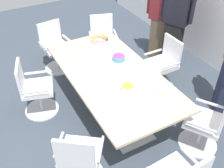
{
  "coord_description": "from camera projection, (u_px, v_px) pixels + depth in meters",
  "views": [
    {
      "loc": [
        2.76,
        -1.5,
        3.01
      ],
      "look_at": [
        0.0,
        0.0,
        0.55
      ],
      "focal_mm": 42.86,
      "sensor_mm": 36.0,
      "label": 1
    }
  ],
  "objects": [
    {
      "name": "ground_plane",
      "position": [
        112.0,
        111.0,
        4.34
      ],
      "size": [
        10.0,
        10.0,
        0.01
      ],
      "primitive_type": "cube",
      "color": "#3D4754"
    },
    {
      "name": "conference_table",
      "position": [
        112.0,
        80.0,
        3.95
      ],
      "size": [
        2.4,
        1.2,
        0.75
      ],
      "color": "#CCB793",
      "rests_on": "ground"
    },
    {
      "name": "office_chair_0",
      "position": [
        35.0,
        91.0,
        4.08
      ],
      "size": [
        0.67,
        0.67,
        0.91
      ],
      "rotation": [
        0.0,
        0.0,
        -0.29
      ],
      "color": "silver",
      "rests_on": "ground"
    },
    {
      "name": "office_chair_1",
      "position": [
        80.0,
        160.0,
        3.1
      ],
      "size": [
        0.75,
        0.75,
        0.91
      ],
      "rotation": [
        0.0,
        0.0,
        0.95
      ],
      "color": "silver",
      "rests_on": "ground"
    },
    {
      "name": "office_chair_3",
      "position": [
        207.0,
        125.0,
        3.53
      ],
      "size": [
        0.75,
        0.75,
        0.91
      ],
      "rotation": [
        0.0,
        0.0,
        -4.13
      ],
      "color": "silver",
      "rests_on": "ground"
    },
    {
      "name": "office_chair_4",
      "position": [
        163.0,
        66.0,
        4.62
      ],
      "size": [
        0.54,
        0.54,
        0.91
      ],
      "rotation": [
        0.0,
        0.0,
        -3.13
      ],
      "color": "silver",
      "rests_on": "ground"
    },
    {
      "name": "office_chair_5",
      "position": [
        103.0,
        42.0,
        5.3
      ],
      "size": [
        0.68,
        0.68,
        0.91
      ],
      "rotation": [
        0.0,
        0.0,
        -1.89
      ],
      "color": "silver",
      "rests_on": "ground"
    },
    {
      "name": "office_chair_6",
      "position": [
        55.0,
        49.0,
        5.07
      ],
      "size": [
        0.6,
        0.6,
        0.91
      ],
      "rotation": [
        0.0,
        0.0,
        -1.44
      ],
      "color": "silver",
      "rests_on": "ground"
    },
    {
      "name": "person_standing_0",
      "position": [
        161.0,
        15.0,
        5.06
      ],
      "size": [
        0.56,
        0.42,
        1.76
      ],
      "rotation": [
        0.0,
        0.0,
        -2.57
      ],
      "color": "brown",
      "rests_on": "ground"
    },
    {
      "name": "person_standing_1",
      "position": [
        176.0,
        18.0,
        4.8
      ],
      "size": [
        0.59,
        0.39,
        1.86
      ],
      "rotation": [
        0.0,
        0.0,
        -2.7
      ],
      "color": "black",
      "rests_on": "ground"
    },
    {
      "name": "snack_bowl_candy_mix",
      "position": [
        119.0,
        57.0,
        4.11
      ],
      "size": [
        0.2,
        0.2,
        0.1
      ],
      "color": "#4C9EC6",
      "rests_on": "conference_table"
    },
    {
      "name": "snack_bowl_chips_yellow",
      "position": [
        128.0,
        87.0,
        3.54
      ],
      "size": [
        0.19,
        0.19,
        0.09
      ],
      "color": "white",
      "rests_on": "conference_table"
    },
    {
      "name": "donut_platter",
      "position": [
        99.0,
        39.0,
        4.62
      ],
      "size": [
        0.31,
        0.32,
        0.04
      ],
      "color": "white",
      "rests_on": "conference_table"
    },
    {
      "name": "plate_stack",
      "position": [
        84.0,
        58.0,
        4.13
      ],
      "size": [
        0.22,
        0.22,
        0.05
      ],
      "color": "white",
      "rests_on": "conference_table"
    },
    {
      "name": "napkin_pile",
      "position": [
        164.0,
        90.0,
        3.52
      ],
      "size": [
        0.19,
        0.19,
        0.06
      ],
      "primitive_type": "cube",
      "color": "white",
      "rests_on": "conference_table"
    }
  ]
}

